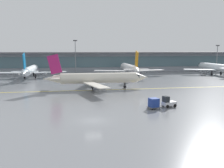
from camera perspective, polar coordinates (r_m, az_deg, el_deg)
ground_plane at (r=36.74m, az=-4.55°, el=-8.74°), size 400.00×400.00×0.00m
taxiway_centreline_stripe at (r=63.90m, az=-2.92°, el=-1.43°), size 110.00×0.71×0.01m
terminal_concourse at (r=116.76m, az=-7.93°, el=5.30°), size 196.37×11.00×9.60m
gate_airplane_1 at (r=96.22m, az=-18.95°, el=3.13°), size 27.24×29.21×9.70m
gate_airplane_2 at (r=97.95m, az=4.17°, el=3.76°), size 29.17×31.31×10.39m
gate_airplane_3 at (r=112.89m, az=23.43°, el=3.67°), size 28.84×31.00×10.28m
taxiing_regional_jet at (r=65.42m, az=-3.45°, el=1.34°), size 28.92×26.99×9.61m
baggage_tug at (r=46.09m, az=13.28°, el=-4.29°), size 2.86×2.13×2.10m
cargo_dolly_lead at (r=44.27m, az=9.98°, el=-4.49°), size 2.43×2.06×1.94m
apron_light_mast_1 at (r=109.94m, az=-8.75°, el=6.82°), size 1.80×0.36×15.02m
apron_light_mast_2 at (r=127.75m, az=23.85°, el=5.93°), size 1.80×0.36×12.96m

